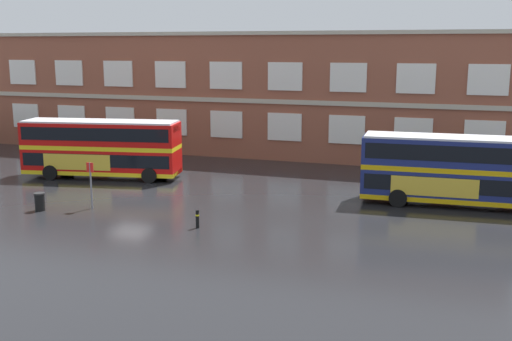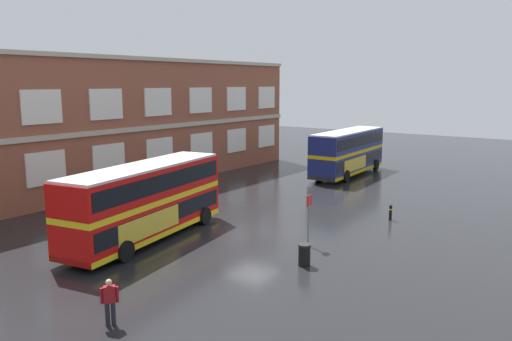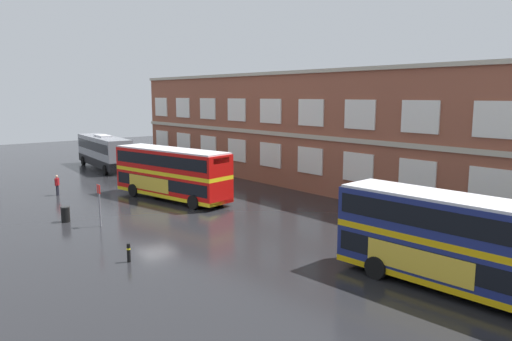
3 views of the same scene
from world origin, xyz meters
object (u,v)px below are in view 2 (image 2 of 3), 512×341
object	(u,v)px
bus_stand_flag	(309,215)
safety_bollard_west	(390,212)
double_decker_middle	(348,152)
station_litter_bin	(304,255)
double_decker_near	(146,200)
waiting_passenger	(110,300)

from	to	relation	value
bus_stand_flag	safety_bollard_west	bearing A→B (deg)	-11.87
bus_stand_flag	safety_bollard_west	xyz separation A→B (m)	(7.31, -1.54, -1.14)
double_decker_middle	station_litter_bin	distance (m)	24.13
double_decker_near	bus_stand_flag	world-z (taller)	double_decker_near
double_decker_near	station_litter_bin	distance (m)	9.21
waiting_passenger	station_litter_bin	xyz separation A→B (m)	(9.07, -2.41, -0.41)
double_decker_near	waiting_passenger	world-z (taller)	double_decker_near
double_decker_middle	station_litter_bin	world-z (taller)	double_decker_middle
double_decker_near	bus_stand_flag	xyz separation A→B (m)	(4.16, -7.61, -0.51)
station_litter_bin	safety_bollard_west	size ratio (longest dim) A/B	1.08
double_decker_near	bus_stand_flag	size ratio (longest dim) A/B	4.18
waiting_passenger	safety_bollard_west	world-z (taller)	waiting_passenger
station_litter_bin	safety_bollard_west	distance (m)	9.88
waiting_passenger	station_litter_bin	world-z (taller)	waiting_passenger
bus_stand_flag	station_litter_bin	distance (m)	3.09
waiting_passenger	double_decker_middle	bearing A→B (deg)	11.57
double_decker_middle	waiting_passenger	bearing A→B (deg)	-168.43
double_decker_near	bus_stand_flag	distance (m)	8.69
bus_stand_flag	safety_bollard_west	distance (m)	7.56
waiting_passenger	safety_bollard_west	bearing A→B (deg)	-7.92
double_decker_near	safety_bollard_west	world-z (taller)	double_decker_near
station_litter_bin	waiting_passenger	bearing A→B (deg)	165.13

